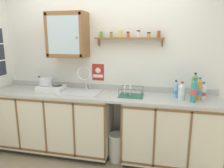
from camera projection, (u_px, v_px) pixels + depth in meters
The scene contains 20 objects.
back_wall at pixel (106, 67), 3.23m from camera, with size 3.85×0.07×2.57m.
lower_cabinet_run at pixel (55, 122), 3.27m from camera, with size 1.75×0.60×0.93m.
lower_cabinet_run_right at pixel (170, 133), 2.90m from camera, with size 1.28×0.60×0.93m.
countertop at pixel (101, 95), 3.00m from camera, with size 3.21×0.62×0.03m, color #B2B2AD.
backsplash at pixel (106, 87), 3.26m from camera, with size 3.21×0.02×0.08m, color #B2B2AD.
sink at pixel (81, 92), 3.11m from camera, with size 0.59×0.47×0.48m.
hot_plate_stove at pixel (51, 88), 3.18m from camera, with size 0.38×0.27×0.08m.
saucepan at pixel (46, 81), 3.19m from camera, with size 0.33×0.28×0.11m.
bottle_water_clear_0 at pixel (182, 92), 2.71m from camera, with size 0.08×0.08×0.24m.
bottle_opaque_white_1 at pixel (203, 91), 2.77m from camera, with size 0.08×0.08×0.22m.
bottle_juice_amber_2 at pixel (199, 90), 2.69m from camera, with size 0.07×0.07×0.29m.
bottle_soda_green_3 at pixel (195, 86), 2.80m from camera, with size 0.08×0.08×0.33m.
bottle_water_blue_4 at pixel (176, 90), 2.82m from camera, with size 0.06×0.06×0.23m.
bottle_detergent_teal_5 at pixel (194, 91), 2.60m from camera, with size 0.07×0.07×0.30m.
dish_rack at pixel (130, 94), 2.89m from camera, with size 0.32×0.25×0.17m.
mug at pixel (56, 88), 3.17m from camera, with size 0.11×0.08×0.09m.
wall_cabinet at pixel (68, 35), 3.07m from camera, with size 0.57×0.33×0.64m.
spice_shelf at pixel (129, 37), 2.97m from camera, with size 0.97×0.14×0.22m.
warning_sign at pixel (98, 72), 3.25m from camera, with size 0.18×0.01×0.25m.
trash_bin at pixel (116, 147), 3.06m from camera, with size 0.25×0.25×0.40m.
Camera 1 is at (0.78, -2.46, 1.75)m, focal length 34.12 mm.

